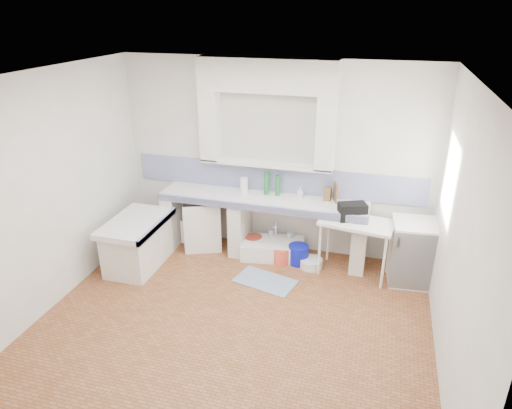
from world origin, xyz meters
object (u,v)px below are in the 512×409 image
(stove, at_px, (202,223))
(sink, at_px, (273,249))
(side_table, at_px, (355,248))
(fridge, at_px, (412,252))

(stove, bearing_deg, sink, -23.62)
(sink, distance_m, side_table, 1.23)
(stove, bearing_deg, side_table, -26.84)
(side_table, bearing_deg, sink, -178.86)
(sink, height_order, fridge, fridge)
(stove, height_order, fridge, fridge)
(side_table, relative_size, fridge, 1.12)
(stove, height_order, side_table, stove)
(sink, relative_size, side_table, 0.95)
(sink, bearing_deg, fridge, -12.91)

